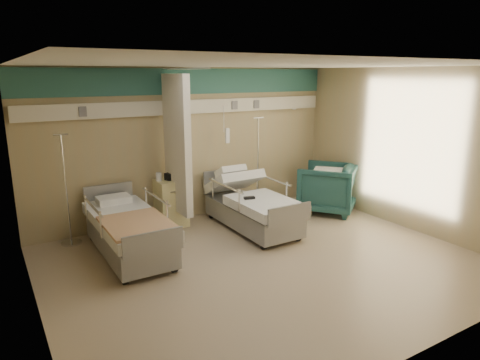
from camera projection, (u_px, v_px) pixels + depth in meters
name	position (u px, v px, depth m)	size (l,w,h in m)	color
ground	(266.00, 263.00, 6.24)	(6.00, 5.00, 0.00)	gray
room_walls	(255.00, 134.00, 5.99)	(6.04, 5.04, 2.82)	tan
bed_right	(252.00, 212.00, 7.54)	(1.00, 2.16, 0.63)	silver
bed_left	(129.00, 235.00, 6.43)	(1.00, 2.16, 0.63)	silver
bedside_cabinet	(171.00, 203.00, 7.68)	(0.50, 0.48, 0.85)	#F4E799
visitor_armchair	(327.00, 188.00, 8.48)	(1.02, 1.05, 0.96)	#1C4746
waffle_blanket	(329.00, 163.00, 8.33)	(0.64, 0.57, 0.07)	white
iv_stand_right	(258.00, 192.00, 8.53)	(0.34, 0.34, 1.88)	silver
iv_stand_left	(69.00, 222.00, 6.86)	(0.32, 0.32, 1.79)	silver
call_remote	(249.00, 198.00, 7.20)	(0.18, 0.08, 0.04)	black
tan_blanket	(137.00, 224.00, 5.97)	(0.88, 1.11, 0.04)	tan
toiletry_bag	(172.00, 176.00, 7.61)	(0.23, 0.15, 0.12)	black
white_cup	(159.00, 177.00, 7.51)	(0.10, 0.10, 0.14)	white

